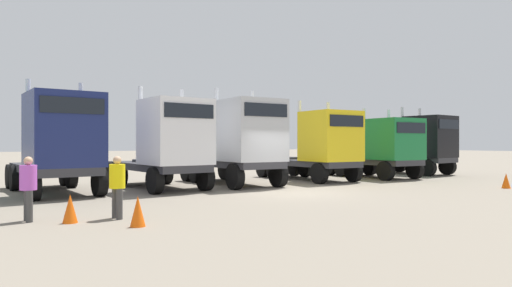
# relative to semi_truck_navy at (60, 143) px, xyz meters

# --- Properties ---
(ground) EXTENTS (200.00, 200.00, 0.00)m
(ground) POSITION_rel_semi_truck_navy_xyz_m (8.00, -3.81, -1.96)
(ground) COLOR gray
(semi_truck_navy) EXTENTS (3.06, 6.57, 4.36)m
(semi_truck_navy) POSITION_rel_semi_truck_navy_xyz_m (0.00, 0.00, 0.00)
(semi_truck_navy) COLOR #333338
(semi_truck_navy) RESTS_ON ground
(semi_truck_white) EXTENTS (3.08, 6.33, 4.31)m
(semi_truck_white) POSITION_rel_semi_truck_navy_xyz_m (4.15, -0.26, -0.03)
(semi_truck_white) COLOR #333338
(semi_truck_white) RESTS_ON ground
(semi_truck_silver) EXTENTS (2.62, 6.34, 4.46)m
(semi_truck_silver) POSITION_rel_semi_truck_navy_xyz_m (7.63, -0.42, 0.07)
(semi_truck_silver) COLOR #333338
(semi_truck_silver) RESTS_ON ground
(semi_truck_yellow) EXTENTS (2.57, 6.29, 4.13)m
(semi_truck_yellow) POSITION_rel_semi_truck_navy_xyz_m (12.37, -0.16, -0.14)
(semi_truck_yellow) COLOR #333338
(semi_truck_yellow) RESTS_ON ground
(semi_truck_green) EXTENTS (2.64, 5.79, 3.86)m
(semi_truck_green) POSITION_rel_semi_truck_navy_xyz_m (16.52, -0.57, -0.25)
(semi_truck_green) COLOR #333338
(semi_truck_green) RESTS_ON ground
(semi_truck_black) EXTENTS (3.16, 5.99, 4.19)m
(semi_truck_black) POSITION_rel_semi_truck_navy_xyz_m (20.80, 0.43, -0.08)
(semi_truck_black) COLOR #333338
(semi_truck_black) RESTS_ON ground
(visitor_in_hivis) EXTENTS (0.45, 0.46, 1.62)m
(visitor_in_hivis) POSITION_rel_semi_truck_navy_xyz_m (0.50, -6.40, -1.03)
(visitor_in_hivis) COLOR #3F3F3F
(visitor_in_hivis) RESTS_ON ground
(visitor_with_camera) EXTENTS (0.44, 0.45, 1.62)m
(visitor_with_camera) POSITION_rel_semi_truck_navy_xyz_m (-1.50, -5.68, -1.03)
(visitor_with_camera) COLOR #3E3E3E
(visitor_with_camera) RESTS_ON ground
(traffic_cone_near) EXTENTS (0.36, 0.36, 0.70)m
(traffic_cone_near) POSITION_rel_semi_truck_navy_xyz_m (-0.64, -6.43, -1.61)
(traffic_cone_near) COLOR #F2590C
(traffic_cone_near) RESTS_ON ground
(traffic_cone_mid) EXTENTS (0.36, 0.36, 0.72)m
(traffic_cone_mid) POSITION_rel_semi_truck_navy_xyz_m (0.63, -7.77, -1.60)
(traffic_cone_mid) COLOR #F2590C
(traffic_cone_mid) RESTS_ON ground
(traffic_cone_far) EXTENTS (0.36, 0.36, 0.66)m
(traffic_cone_far) POSITION_rel_semi_truck_navy_xyz_m (16.84, -7.11, -1.63)
(traffic_cone_far) COLOR #F2590C
(traffic_cone_far) RESTS_ON ground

